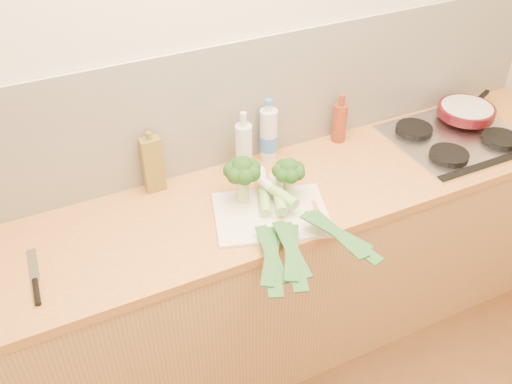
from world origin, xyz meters
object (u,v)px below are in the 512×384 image
gas_hob (457,137)px  skillet (467,110)px  chopping_board (271,214)px  chefs_knife (36,285)px

gas_hob → skillet: 0.18m
chopping_board → skillet: (1.16, 0.22, 0.06)m
chopping_board → chefs_knife: size_ratio=1.50×
chopping_board → chefs_knife: (-0.87, 0.01, 0.00)m
skillet → gas_hob: bearing=-167.1°
gas_hob → skillet: (0.14, 0.11, 0.05)m
gas_hob → skillet: size_ratio=1.55×
chefs_knife → skillet: (2.03, 0.21, 0.05)m
chopping_board → skillet: 1.18m
gas_hob → chopping_board: gas_hob is taller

